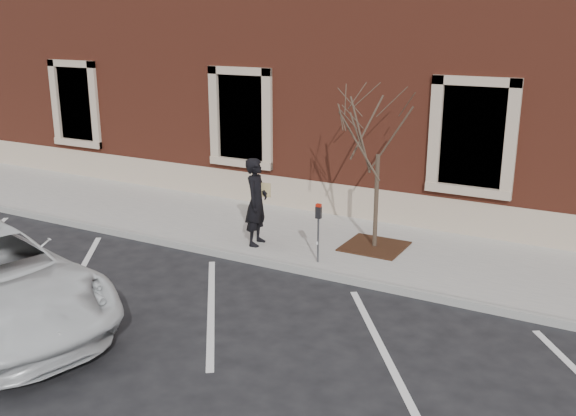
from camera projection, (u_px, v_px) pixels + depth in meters
The scene contains 9 objects.
ground at pixel (274, 267), 13.10m from camera, with size 120.00×120.00×0.00m, color #28282B.
sidewalk_near at pixel (312, 239), 14.55m from camera, with size 40.00×3.50×0.15m, color beige.
curb_near at pixel (273, 264), 13.04m from camera, with size 40.00×0.12×0.15m, color #9E9E99.
parking_stripes at pixel (211, 307), 11.25m from camera, with size 28.00×4.40×0.01m, color silver, non-canonical shape.
building_civic at pixel (407, 51), 18.48m from camera, with size 40.00×8.62×8.00m.
man at pixel (257, 202), 13.74m from camera, with size 0.70×0.46×1.91m, color black.
parking_meter at pixel (318, 222), 12.72m from camera, with size 0.11×0.09×1.22m.
tree_grate at pixel (374, 246), 13.80m from camera, with size 1.27×1.27×0.03m, color #3B2213.
sapling at pixel (379, 128), 13.08m from camera, with size 2.22×2.22×3.69m.
Camera 1 is at (6.16, -10.57, 4.84)m, focal length 40.00 mm.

